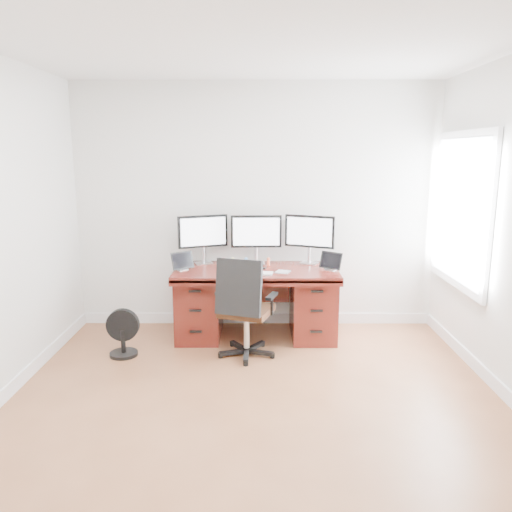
{
  "coord_description": "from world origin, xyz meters",
  "views": [
    {
      "loc": [
        0.02,
        -3.28,
        1.94
      ],
      "look_at": [
        0.0,
        1.5,
        0.95
      ],
      "focal_mm": 35.0,
      "sensor_mm": 36.0,
      "label": 1
    }
  ],
  "objects_px": {
    "floor_fan": "(123,334)",
    "monitor_center": "(256,233)",
    "office_chair": "(245,325)",
    "desk": "(256,300)",
    "keyboard": "(258,273)"
  },
  "relations": [
    {
      "from": "desk",
      "to": "monitor_center",
      "type": "bearing_deg",
      "value": 89.99
    },
    {
      "from": "desk",
      "to": "keyboard",
      "type": "xyz_separation_m",
      "value": [
        0.02,
        -0.24,
        0.36
      ]
    },
    {
      "from": "office_chair",
      "to": "monitor_center",
      "type": "xyz_separation_m",
      "value": [
        0.11,
        0.81,
        0.76
      ]
    },
    {
      "from": "office_chair",
      "to": "keyboard",
      "type": "height_order",
      "value": "office_chair"
    },
    {
      "from": "desk",
      "to": "keyboard",
      "type": "bearing_deg",
      "value": -85.62
    },
    {
      "from": "desk",
      "to": "floor_fan",
      "type": "height_order",
      "value": "desk"
    },
    {
      "from": "office_chair",
      "to": "desk",
      "type": "bearing_deg",
      "value": 98.25
    },
    {
      "from": "monitor_center",
      "to": "desk",
      "type": "bearing_deg",
      "value": -91.85
    },
    {
      "from": "office_chair",
      "to": "floor_fan",
      "type": "height_order",
      "value": "office_chair"
    },
    {
      "from": "desk",
      "to": "floor_fan",
      "type": "relative_size",
      "value": 3.65
    },
    {
      "from": "floor_fan",
      "to": "monitor_center",
      "type": "relative_size",
      "value": 0.85
    },
    {
      "from": "floor_fan",
      "to": "monitor_center",
      "type": "bearing_deg",
      "value": 31.78
    },
    {
      "from": "keyboard",
      "to": "floor_fan",
      "type": "bearing_deg",
      "value": -158.16
    },
    {
      "from": "keyboard",
      "to": "monitor_center",
      "type": "bearing_deg",
      "value": 101.02
    },
    {
      "from": "desk",
      "to": "floor_fan",
      "type": "bearing_deg",
      "value": -157.15
    }
  ]
}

